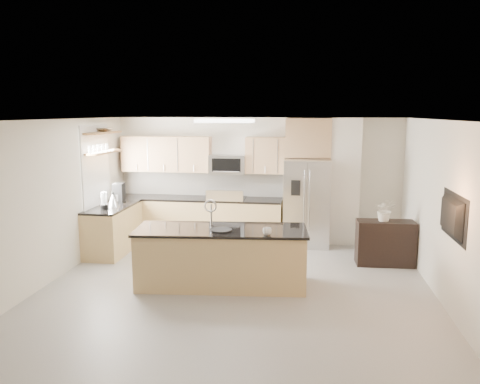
% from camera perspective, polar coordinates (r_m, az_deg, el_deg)
% --- Properties ---
extents(floor, '(6.50, 6.50, 0.00)m').
position_cam_1_polar(floor, '(7.20, -0.80, -12.42)').
color(floor, '#9B9794').
rests_on(floor, ground).
extents(ceiling, '(6.00, 6.50, 0.02)m').
position_cam_1_polar(ceiling, '(6.67, -0.86, 8.76)').
color(ceiling, silver).
rests_on(ceiling, wall_back).
extents(wall_back, '(6.00, 0.02, 2.60)m').
position_cam_1_polar(wall_back, '(9.99, 2.10, 1.59)').
color(wall_back, beige).
rests_on(wall_back, floor).
extents(wall_front, '(6.00, 0.02, 2.60)m').
position_cam_1_polar(wall_front, '(3.77, -8.80, -12.40)').
color(wall_front, beige).
rests_on(wall_front, floor).
extents(wall_left, '(0.02, 6.50, 2.60)m').
position_cam_1_polar(wall_left, '(7.86, -22.99, -1.41)').
color(wall_left, beige).
rests_on(wall_left, floor).
extents(wall_right, '(0.02, 6.50, 2.60)m').
position_cam_1_polar(wall_right, '(7.01, 24.21, -2.77)').
color(wall_right, beige).
rests_on(wall_right, floor).
extents(back_counter, '(3.55, 0.66, 1.44)m').
position_cam_1_polar(back_counter, '(10.03, -5.11, -3.21)').
color(back_counter, tan).
rests_on(back_counter, floor).
extents(left_counter, '(0.66, 1.50, 0.92)m').
position_cam_1_polar(left_counter, '(9.49, -15.20, -4.35)').
color(left_counter, tan).
rests_on(left_counter, floor).
extents(range, '(0.76, 0.64, 1.14)m').
position_cam_1_polar(range, '(9.90, -1.59, -3.35)').
color(range, black).
rests_on(range, floor).
extents(upper_cabinets, '(3.50, 0.33, 0.75)m').
position_cam_1_polar(upper_cabinets, '(9.99, -5.45, 4.59)').
color(upper_cabinets, tan).
rests_on(upper_cabinets, wall_back).
extents(microwave, '(0.76, 0.40, 0.40)m').
position_cam_1_polar(microwave, '(9.83, -1.50, 3.40)').
color(microwave, '#BCBCBE').
rests_on(microwave, upper_cabinets).
extents(refrigerator, '(0.92, 0.78, 1.78)m').
position_cam_1_polar(refrigerator, '(9.63, 8.13, -1.28)').
color(refrigerator, '#BCBCBE').
rests_on(refrigerator, floor).
extents(partition_column, '(0.60, 0.30, 2.60)m').
position_cam_1_polar(partition_column, '(9.81, 12.63, 1.22)').
color(partition_column, white).
rests_on(partition_column, floor).
extents(window, '(0.04, 1.15, 1.65)m').
position_cam_1_polar(window, '(9.40, -17.22, 2.80)').
color(window, white).
rests_on(window, wall_left).
extents(shelf_lower, '(0.30, 1.20, 0.04)m').
position_cam_1_polar(shelf_lower, '(9.41, -16.35, 4.69)').
color(shelf_lower, '#935E3B').
rests_on(shelf_lower, wall_left).
extents(shelf_upper, '(0.30, 1.20, 0.04)m').
position_cam_1_polar(shelf_upper, '(9.39, -16.46, 6.94)').
color(shelf_upper, '#935E3B').
rests_on(shelf_upper, wall_left).
extents(ceiling_fixture, '(1.00, 0.50, 0.06)m').
position_cam_1_polar(ceiling_fixture, '(8.31, -1.85, 8.67)').
color(ceiling_fixture, white).
rests_on(ceiling_fixture, ceiling).
extents(island, '(2.74, 1.19, 1.34)m').
position_cam_1_polar(island, '(7.43, -2.29, -7.90)').
color(island, tan).
rests_on(island, floor).
extents(credenza, '(1.02, 0.46, 0.80)m').
position_cam_1_polar(credenza, '(8.80, 17.27, -5.95)').
color(credenza, black).
rests_on(credenza, floor).
extents(cup, '(0.15, 0.15, 0.11)m').
position_cam_1_polar(cup, '(6.94, 3.33, -4.81)').
color(cup, silver).
rests_on(cup, island).
extents(platter, '(0.37, 0.37, 0.02)m').
position_cam_1_polar(platter, '(7.19, -2.33, -4.63)').
color(platter, black).
rests_on(platter, island).
extents(blender, '(0.14, 0.14, 0.33)m').
position_cam_1_polar(blender, '(9.05, -16.25, -1.16)').
color(blender, black).
rests_on(blender, left_counter).
extents(kettle, '(0.23, 0.23, 0.29)m').
position_cam_1_polar(kettle, '(9.29, -15.23, -0.95)').
color(kettle, '#BCBCBE').
rests_on(kettle, left_counter).
extents(coffee_maker, '(0.22, 0.26, 0.38)m').
position_cam_1_polar(coffee_maker, '(9.73, -14.56, -0.13)').
color(coffee_maker, black).
rests_on(coffee_maker, left_counter).
extents(bowl, '(0.40, 0.40, 0.09)m').
position_cam_1_polar(bowl, '(9.49, -16.20, 7.37)').
color(bowl, '#BCBCBE').
rests_on(bowl, shelf_upper).
extents(flower_vase, '(0.56, 0.49, 0.61)m').
position_cam_1_polar(flower_vase, '(8.63, 17.31, -1.43)').
color(flower_vase, silver).
rests_on(flower_vase, credenza).
extents(television, '(0.14, 1.08, 0.62)m').
position_cam_1_polar(television, '(6.79, 23.97, -2.71)').
color(television, black).
rests_on(television, wall_right).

